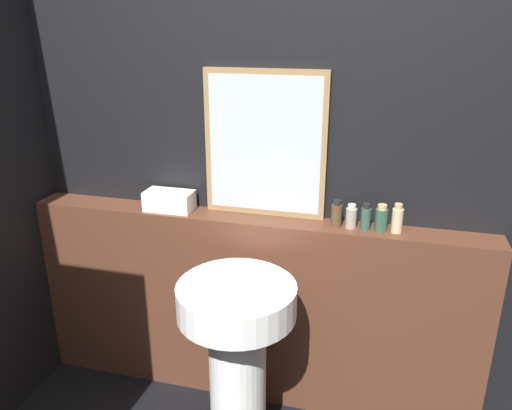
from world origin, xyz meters
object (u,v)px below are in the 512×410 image
Objects in this scene: mirror at (265,145)px; towel_stack at (169,201)px; body_wash_bottle at (381,219)px; shampoo_bottle at (337,214)px; lotion_bottle at (366,217)px; conditioner_bottle at (351,217)px; hand_soap_bottle at (397,219)px; pedestal_sink at (237,345)px.

mirror is 2.88× the size of towel_stack.
towel_stack is 1.93× the size of body_wash_bottle.
shampoo_bottle is 0.13m from lotion_bottle.
mirror is 0.51m from conditioner_bottle.
hand_soap_bottle reaches higher than shampoo_bottle.
mirror is 5.56× the size of body_wash_bottle.
towel_stack is 1.89× the size of shampoo_bottle.
lotion_bottle is 0.91× the size of hand_soap_bottle.
shampoo_bottle is 1.13× the size of conditioner_bottle.
lotion_bottle is at bearing 0.00° from conditioner_bottle.
pedestal_sink is 6.87× the size of shampoo_bottle.
mirror is (0.00, 0.46, 0.76)m from pedestal_sink.
conditioner_bottle is 0.91× the size of body_wash_bottle.
body_wash_bottle is at bearing -6.93° from mirror.
pedestal_sink is 0.89m from mirror.
mirror reaches higher than lotion_bottle.
pedestal_sink is 6.51× the size of hand_soap_bottle.
shampoo_bottle is at bearing 180.00° from hand_soap_bottle.
shampoo_bottle is 0.07m from conditioner_bottle.
towel_stack is at bearing -180.00° from body_wash_bottle.
towel_stack is at bearing 139.33° from pedestal_sink.
body_wash_bottle is (0.54, 0.40, 0.48)m from pedestal_sink.
body_wash_bottle is (0.19, -0.00, -0.00)m from shampoo_bottle.
hand_soap_bottle reaches higher than lotion_bottle.
shampoo_bottle reaches higher than lotion_bottle.
conditioner_bottle is (0.88, 0.00, 0.00)m from towel_stack.
mirror is at bearing 173.83° from hand_soap_bottle.
pedestal_sink is at bearing -90.20° from mirror.
towel_stack is at bearing -180.00° from lotion_bottle.
conditioner_bottle is (0.42, 0.40, 0.48)m from pedestal_sink.
hand_soap_bottle is (0.61, 0.40, 0.49)m from pedestal_sink.
mirror reaches higher than towel_stack.
body_wash_bottle reaches higher than pedestal_sink.
mirror is at bearing 172.13° from lotion_bottle.
pedestal_sink is 0.79m from lotion_bottle.
conditioner_bottle is (0.06, -0.00, -0.01)m from shampoo_bottle.
shampoo_bottle is 0.95× the size of hand_soap_bottle.
conditioner_bottle is at bearing 180.00° from hand_soap_bottle.
pedestal_sink is at bearing -140.45° from lotion_bottle.
shampoo_bottle is at bearing 180.00° from lotion_bottle.
conditioner_bottle is at bearing 0.00° from towel_stack.
mirror is 0.67m from hand_soap_bottle.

